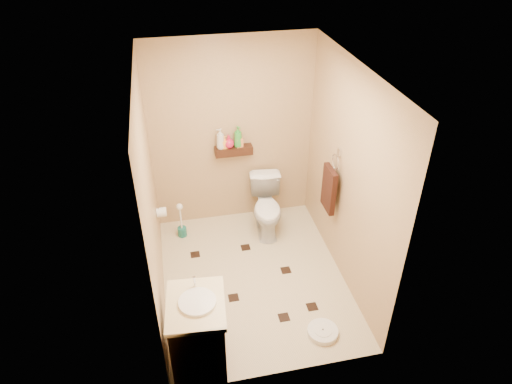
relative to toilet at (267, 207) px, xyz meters
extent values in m
plane|color=beige|center=(-0.35, -0.83, -0.35)|extent=(2.50, 2.50, 0.00)
cube|color=tan|center=(-0.35, 0.42, 0.85)|extent=(2.00, 0.04, 2.40)
cube|color=tan|center=(-0.35, -2.08, 0.85)|extent=(2.00, 0.04, 2.40)
cube|color=tan|center=(-1.35, -0.83, 0.85)|extent=(0.04, 2.50, 2.40)
cube|color=tan|center=(0.65, -0.83, 0.85)|extent=(0.04, 2.50, 2.40)
cube|color=white|center=(-0.35, -0.83, 2.05)|extent=(2.00, 2.50, 0.02)
cube|color=#3A1C10|center=(-0.35, 0.34, 0.67)|extent=(0.46, 0.14, 0.10)
cube|color=black|center=(-0.62, -1.09, -0.35)|extent=(0.11, 0.11, 0.01)
cube|color=black|center=(0.04, -0.79, -0.35)|extent=(0.11, 0.11, 0.01)
cube|color=black|center=(-0.16, -1.47, -0.35)|extent=(0.11, 0.11, 0.01)
cube|color=black|center=(-0.96, -0.30, -0.35)|extent=(0.11, 0.11, 0.01)
cube|color=black|center=(0.17, -1.39, -0.35)|extent=(0.11, 0.11, 0.01)
cube|color=black|center=(-0.34, -0.30, -0.35)|extent=(0.11, 0.11, 0.01)
imported|color=white|center=(0.00, 0.00, 0.00)|extent=(0.47, 0.73, 0.70)
cube|color=brown|center=(-1.05, -1.78, 0.00)|extent=(0.52, 0.61, 0.70)
cube|color=beige|center=(-1.05, -1.78, 0.37)|extent=(0.56, 0.65, 0.04)
cylinder|color=white|center=(-1.03, -1.78, 0.40)|extent=(0.32, 0.32, 0.04)
cylinder|color=silver|center=(-1.03, -1.58, 0.45)|extent=(0.03, 0.03, 0.11)
cylinder|color=white|center=(0.16, -1.75, -0.32)|extent=(0.40, 0.40, 0.06)
cylinder|color=white|center=(0.16, -1.75, -0.29)|extent=(0.18, 0.18, 0.01)
cylinder|color=#19665C|center=(-1.08, 0.10, -0.29)|extent=(0.11, 0.11, 0.12)
cylinder|color=white|center=(-1.08, 0.10, -0.07)|extent=(0.02, 0.02, 0.35)
sphere|color=white|center=(-1.08, 0.10, 0.10)|extent=(0.08, 0.08, 0.08)
cube|color=silver|center=(0.63, -0.58, 1.03)|extent=(0.03, 0.06, 0.08)
torus|color=silver|center=(0.60, -0.58, 0.91)|extent=(0.02, 0.19, 0.19)
cube|color=#371710|center=(0.56, -0.58, 0.57)|extent=(0.06, 0.30, 0.52)
cylinder|color=white|center=(-1.29, -0.18, 0.25)|extent=(0.11, 0.11, 0.11)
cylinder|color=silver|center=(-1.33, -0.18, 0.31)|extent=(0.04, 0.02, 0.02)
imported|color=silver|center=(-0.51, 0.34, 0.85)|extent=(0.12, 0.12, 0.26)
imported|color=#FFA435|center=(-0.46, 0.34, 0.80)|extent=(0.08, 0.08, 0.16)
imported|color=#CB1741|center=(-0.41, 0.34, 0.80)|extent=(0.16, 0.16, 0.16)
imported|color=green|center=(-0.29, 0.34, 0.85)|extent=(0.14, 0.14, 0.27)
imported|color=#DC8149|center=(-0.28, 0.34, 0.81)|extent=(0.09, 0.09, 0.18)
camera|label=1|loc=(-1.11, -4.54, 3.33)|focal=32.00mm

